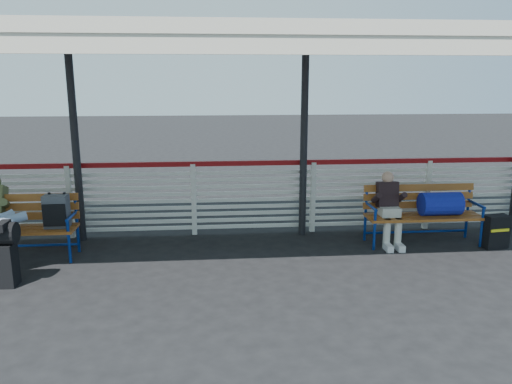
{
  "coord_description": "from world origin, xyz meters",
  "views": [
    {
      "loc": [
        0.33,
        -6.19,
        2.56
      ],
      "look_at": [
        0.96,
        1.0,
        0.91
      ],
      "focal_mm": 35.0,
      "sensor_mm": 36.0,
      "label": 1
    }
  ],
  "objects": [
    {
      "name": "bench_left",
      "position": [
        -2.35,
        0.98,
        0.6
      ],
      "size": [
        1.8,
        0.56,
        0.94
      ],
      "color": "#A3671F",
      "rests_on": "ground"
    },
    {
      "name": "fence",
      "position": [
        0.0,
        1.9,
        0.66
      ],
      "size": [
        12.08,
        0.08,
        1.24
      ],
      "color": "silver",
      "rests_on": "ground"
    },
    {
      "name": "ground",
      "position": [
        0.0,
        0.0,
        0.0
      ],
      "size": [
        60.0,
        60.0,
        0.0
      ],
      "primitive_type": "plane",
      "color": "black",
      "rests_on": "ground"
    },
    {
      "name": "suitcase_side",
      "position": [
        4.65,
        0.82,
        0.26
      ],
      "size": [
        0.4,
        0.27,
        0.52
      ],
      "rotation": [
        0.0,
        0.0,
        0.14
      ],
      "color": "black",
      "rests_on": "ground"
    },
    {
      "name": "companion_person",
      "position": [
        3.05,
        1.12,
        0.6
      ],
      "size": [
        0.32,
        0.66,
        1.15
      ],
      "color": "beige",
      "rests_on": "ground"
    },
    {
      "name": "bench_right",
      "position": [
        3.74,
        1.12,
        0.61
      ],
      "size": [
        1.8,
        0.56,
        0.92
      ],
      "color": "#A3671F",
      "rests_on": "ground"
    },
    {
      "name": "canopy",
      "position": [
        -0.0,
        0.87,
        3.04
      ],
      "size": [
        12.6,
        3.6,
        3.16
      ],
      "color": "silver",
      "rests_on": "ground"
    }
  ]
}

